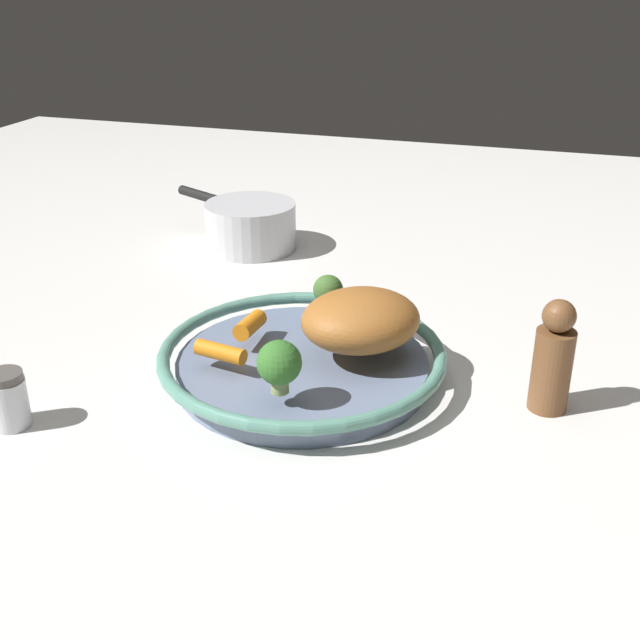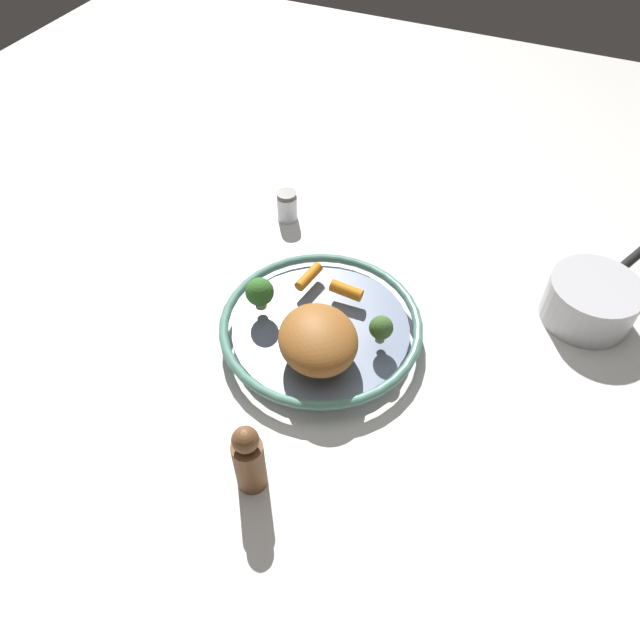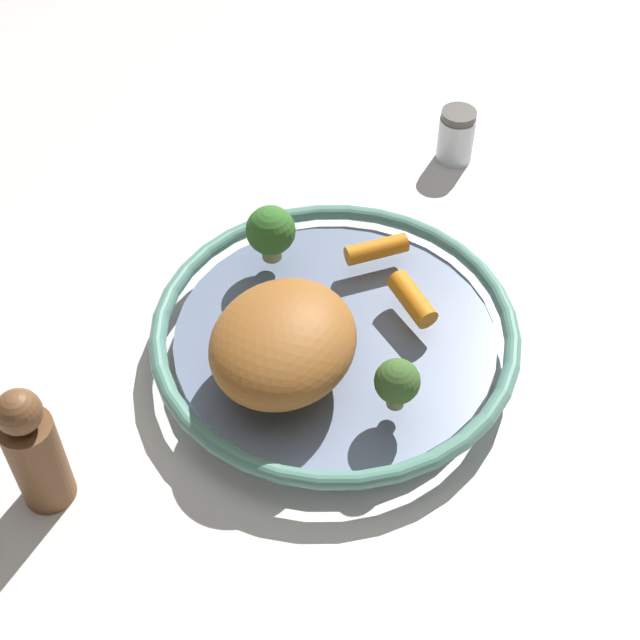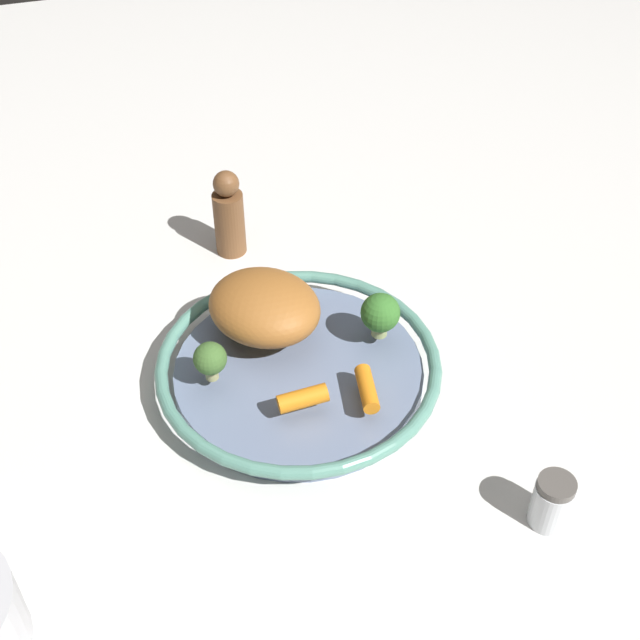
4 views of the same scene
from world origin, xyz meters
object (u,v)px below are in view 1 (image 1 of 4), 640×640
baby_carrot_near_rim (250,325)px  pepper_mill (553,359)px  serving_bowl (302,362)px  baby_carrot_right (220,352)px  saucepan (250,226)px  roast_chicken_piece (361,320)px  broccoli_floret_mid (279,364)px  broccoli_floret_large (326,290)px  salt_shaker (8,400)px

baby_carrot_near_rim → pepper_mill: pepper_mill is taller
serving_bowl → baby_carrot_near_rim: bearing=-102.3°
baby_carrot_right → saucepan: 0.46m
roast_chicken_piece → baby_carrot_near_rim: bearing=-86.8°
roast_chicken_piece → pepper_mill: 0.21m
broccoli_floret_mid → broccoli_floret_large: (-0.20, -0.01, -0.00)m
broccoli_floret_large → baby_carrot_near_rim: bearing=-38.3°
broccoli_floret_mid → pepper_mill: pepper_mill is taller
pepper_mill → baby_carrot_near_rim: bearing=-89.5°
roast_chicken_piece → salt_shaker: 0.38m
roast_chicken_piece → broccoli_floret_large: roast_chicken_piece is taller
broccoli_floret_large → broccoli_floret_mid: bearing=3.8°
roast_chicken_piece → broccoli_floret_mid: bearing=-22.3°
salt_shaker → pepper_mill: size_ratio=0.49×
broccoli_floret_mid → pepper_mill: bearing=114.7°
baby_carrot_near_rim → saucepan: bearing=-157.7°
baby_carrot_right → roast_chicken_piece: bearing=119.7°
roast_chicken_piece → baby_carrot_near_rim: 0.13m
roast_chicken_piece → baby_carrot_near_rim: size_ratio=2.51×
pepper_mill → saucepan: size_ratio=0.53×
baby_carrot_near_rim → pepper_mill: bearing=90.5°
serving_bowl → pepper_mill: pepper_mill is taller
broccoli_floret_mid → roast_chicken_piece: bearing=157.7°
serving_bowl → salt_shaker: (0.18, -0.25, 0.01)m
baby_carrot_near_rim → broccoli_floret_mid: bearing=34.5°
broccoli_floret_large → saucepan: 0.36m
serving_bowl → baby_carrot_right: baby_carrot_right is taller
baby_carrot_near_rim → broccoli_floret_mid: (0.12, 0.08, 0.02)m
broccoli_floret_large → pepper_mill: (0.08, 0.27, -0.01)m
baby_carrot_near_rim → saucepan: 0.40m
baby_carrot_near_rim → broccoli_floret_large: (-0.08, 0.07, 0.02)m
broccoli_floret_large → salt_shaker: broccoli_floret_large is taller
saucepan → broccoli_floret_large: bearing=37.3°
broccoli_floret_mid → saucepan: (-0.49, -0.23, -0.03)m
baby_carrot_right → broccoli_floret_large: size_ratio=1.22×
baby_carrot_near_rim → salt_shaker: (0.20, -0.18, -0.02)m
serving_bowl → broccoli_floret_large: broccoli_floret_large is taller
saucepan → baby_carrot_right: bearing=18.4°
baby_carrot_right → saucepan: size_ratio=0.25×
serving_bowl → broccoli_floret_mid: bearing=6.1°
roast_chicken_piece → broccoli_floret_mid: roast_chicken_piece is taller
baby_carrot_near_rim → salt_shaker: baby_carrot_near_rim is taller
serving_bowl → salt_shaker: size_ratio=5.31×
serving_bowl → broccoli_floret_large: size_ratio=6.78×
baby_carrot_right → serving_bowl: bearing=126.5°
pepper_mill → saucepan: pepper_mill is taller
serving_bowl → roast_chicken_piece: size_ratio=2.41×
baby_carrot_near_rim → salt_shaker: bearing=-42.9°
salt_shaker → pepper_mill: bearing=111.1°
serving_bowl → pepper_mill: (-0.02, 0.27, 0.04)m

